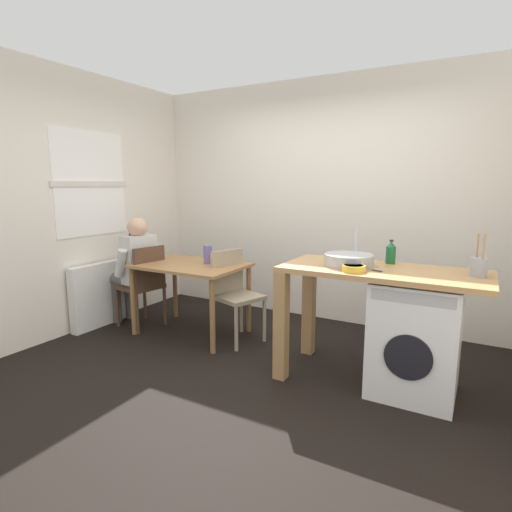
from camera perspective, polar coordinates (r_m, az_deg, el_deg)
ground_plane at (r=3.51m, az=-1.45°, el=-16.20°), size 5.46×5.46×0.00m
wall_back at (r=4.74m, az=9.44°, el=7.43°), size 4.60×0.10×2.70m
wall_window_side at (r=4.64m, az=-25.12°, el=6.62°), size 0.12×3.80×2.70m
radiator at (r=4.87m, az=-20.53°, el=-4.94°), size 0.10×0.80×0.70m
dining_table at (r=4.28m, az=-9.08°, el=-2.37°), size 1.10×0.76×0.74m
chair_person_seat at (r=4.58m, az=-15.29°, el=-3.52°), size 0.46×0.46×0.90m
chair_opposite at (r=4.10m, az=-3.09°, el=-4.75°), size 0.51×0.51×0.90m
seated_person at (r=4.68m, az=-16.55°, el=-1.26°), size 0.53×0.53×1.20m
kitchen_counter at (r=3.30m, az=13.48°, el=-4.08°), size 1.50×0.68×0.92m
washing_machine at (r=3.31m, az=21.27°, el=-10.48°), size 0.60×0.61×0.86m
sink_basin at (r=3.27m, az=12.76°, el=-0.52°), size 0.38×0.38×0.09m
tap at (r=3.43m, az=13.69°, el=1.51°), size 0.02×0.02×0.28m
bottle_tall_green at (r=3.44m, az=18.24°, el=0.41°), size 0.08×0.08×0.19m
mixing_bowl at (r=3.06m, az=13.42°, el=-1.62°), size 0.17×0.17×0.05m
utensil_crock at (r=3.19m, az=28.57°, el=-1.32°), size 0.11×0.11×0.30m
vase at (r=4.23m, az=-6.72°, el=0.20°), size 0.09×0.09×0.19m
scissors at (r=3.13m, az=15.93°, el=-1.89°), size 0.15×0.06×0.01m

